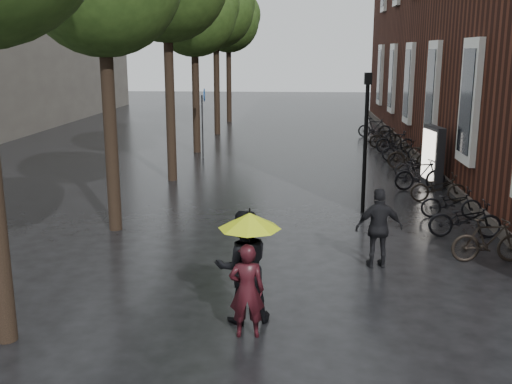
# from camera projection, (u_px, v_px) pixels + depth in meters

# --- Properties ---
(ground) EXTENTS (120.00, 120.00, 0.00)m
(ground) POSITION_uv_depth(u_px,v_px,m) (256.00, 384.00, 8.15)
(ground) COLOR black
(person_burgundy) EXTENTS (0.59, 0.41, 1.54)m
(person_burgundy) POSITION_uv_depth(u_px,v_px,m) (247.00, 291.00, 9.37)
(person_burgundy) COLOR black
(person_burgundy) RESTS_ON ground
(person_black) EXTENTS (1.10, 0.95, 1.92)m
(person_black) POSITION_uv_depth(u_px,v_px,m) (243.00, 266.00, 9.88)
(person_black) COLOR black
(person_black) RESTS_ON ground
(lime_umbrella) EXTENTS (1.02, 1.02, 1.50)m
(lime_umbrella) POSITION_uv_depth(u_px,v_px,m) (250.00, 221.00, 9.50)
(lime_umbrella) COLOR black
(lime_umbrella) RESTS_ON ground
(pedestrian_walking) EXTENTS (1.03, 0.54, 1.69)m
(pedestrian_walking) POSITION_uv_depth(u_px,v_px,m) (379.00, 228.00, 12.42)
(pedestrian_walking) COLOR black
(pedestrian_walking) RESTS_ON ground
(parked_bicycles) EXTENTS (2.11, 19.75, 1.05)m
(parked_bicycles) POSITION_uv_depth(u_px,v_px,m) (411.00, 162.00, 21.96)
(parked_bicycles) COLOR black
(parked_bicycles) RESTS_ON ground
(ad_lightbox) EXTENTS (0.31, 1.33, 2.01)m
(ad_lightbox) POSITION_uv_depth(u_px,v_px,m) (433.00, 156.00, 19.90)
(ad_lightbox) COLOR black
(ad_lightbox) RESTS_ON ground
(lamp_post) EXTENTS (0.20, 0.20, 3.86)m
(lamp_post) POSITION_uv_depth(u_px,v_px,m) (366.00, 129.00, 16.35)
(lamp_post) COLOR black
(lamp_post) RESTS_ON ground
(cycle_sign) EXTENTS (0.15, 0.53, 2.91)m
(cycle_sign) POSITION_uv_depth(u_px,v_px,m) (203.00, 112.00, 24.94)
(cycle_sign) COLOR #262628
(cycle_sign) RESTS_ON ground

